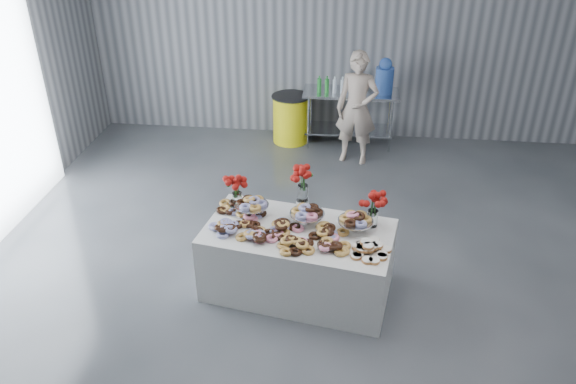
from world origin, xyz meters
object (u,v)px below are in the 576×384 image
(water_jug, at_px, (384,77))
(trash_barrel, at_px, (291,119))
(display_table, at_px, (298,260))
(person, at_px, (357,108))
(prep_table, at_px, (350,108))

(water_jug, xyz_separation_m, trash_barrel, (-1.46, -0.00, -0.75))
(display_table, relative_size, trash_barrel, 2.40)
(water_jug, distance_m, person, 0.78)
(display_table, distance_m, trash_barrel, 3.82)
(display_table, xyz_separation_m, water_jug, (0.97, 3.79, 0.77))
(person, distance_m, trash_barrel, 1.30)
(display_table, bearing_deg, prep_table, 82.97)
(trash_barrel, bearing_deg, prep_table, 0.00)
(person, bearing_deg, prep_table, 109.31)
(display_table, distance_m, person, 3.27)
(prep_table, xyz_separation_m, trash_barrel, (-0.96, -0.00, -0.22))
(prep_table, xyz_separation_m, person, (0.10, -0.60, 0.23))
(water_jug, height_order, person, person)
(prep_table, relative_size, water_jug, 2.71)
(prep_table, bearing_deg, water_jug, -0.00)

